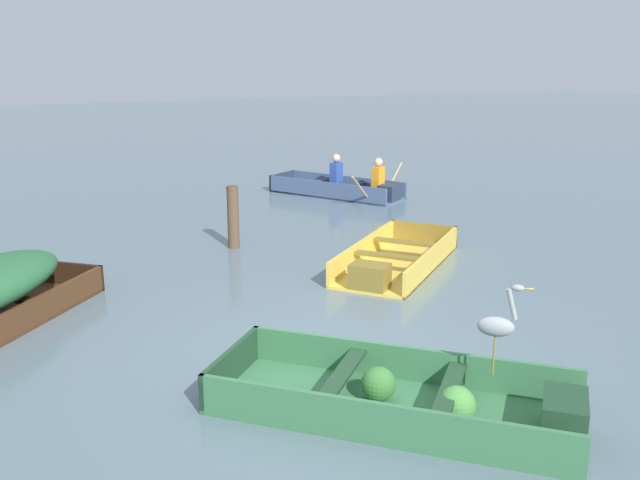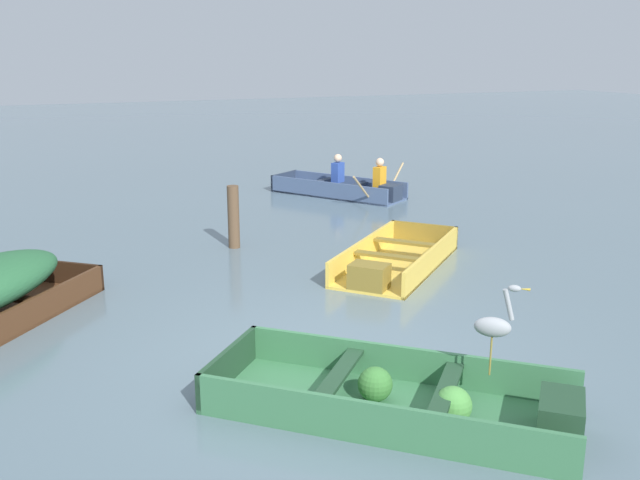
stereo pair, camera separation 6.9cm
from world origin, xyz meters
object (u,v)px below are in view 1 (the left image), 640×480
object	(u,v)px
heron_on_dinghy	(498,324)
mooring_post	(233,217)
dinghy_green_foreground	(412,400)
rowboat_slate_blue_with_crew	(344,187)
skiff_yellow_mid_moored	(395,261)

from	to	relation	value
heron_on_dinghy	mooring_post	distance (m)	6.28
dinghy_green_foreground	mooring_post	world-z (taller)	mooring_post
dinghy_green_foreground	mooring_post	bearing A→B (deg)	88.36
rowboat_slate_blue_with_crew	heron_on_dinghy	world-z (taller)	heron_on_dinghy
heron_on_dinghy	skiff_yellow_mid_moored	bearing A→B (deg)	72.31
dinghy_green_foreground	mooring_post	xyz separation A→B (m)	(0.17, 6.00, 0.38)
skiff_yellow_mid_moored	dinghy_green_foreground	bearing A→B (deg)	-117.31
heron_on_dinghy	dinghy_green_foreground	bearing A→B (deg)	159.67
skiff_yellow_mid_moored	rowboat_slate_blue_with_crew	xyz separation A→B (m)	(1.66, 5.23, 0.07)
skiff_yellow_mid_moored	rowboat_slate_blue_with_crew	bearing A→B (deg)	72.43
skiff_yellow_mid_moored	mooring_post	size ratio (longest dim) A/B	2.71
rowboat_slate_blue_with_crew	mooring_post	size ratio (longest dim) A/B	2.96
rowboat_slate_blue_with_crew	skiff_yellow_mid_moored	bearing A→B (deg)	-107.57
skiff_yellow_mid_moored	mooring_post	world-z (taller)	mooring_post
skiff_yellow_mid_moored	mooring_post	xyz separation A→B (m)	(-1.83, 2.12, 0.39)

